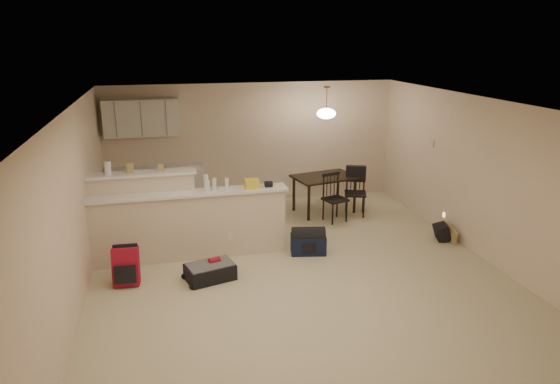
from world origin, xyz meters
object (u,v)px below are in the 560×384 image
object	(u,v)px
black_daypack	(442,232)
dining_table	(324,180)
suitcase	(210,272)
dining_chair_far	(355,192)
navy_duffel	(308,244)
red_backpack	(126,266)
dining_chair_near	(335,198)
pendant_lamp	(326,113)

from	to	relation	value
black_daypack	dining_table	bearing A→B (deg)	56.78
suitcase	dining_chair_far	bearing A→B (deg)	19.29
dining_chair_far	navy_duffel	size ratio (longest dim) A/B	1.67
red_backpack	dining_chair_far	bearing A→B (deg)	28.51
dining_table	dining_chair_near	xyz separation A→B (m)	(0.04, -0.55, -0.20)
dining_table	navy_duffel	distance (m)	2.13
dining_table	red_backpack	world-z (taller)	dining_table
red_backpack	pendant_lamp	bearing A→B (deg)	35.36
black_daypack	suitcase	bearing A→B (deg)	115.16
dining_chair_near	red_backpack	bearing A→B (deg)	-171.51
dining_table	pendant_lamp	bearing A→B (deg)	-115.49
dining_chair_near	dining_chair_far	world-z (taller)	dining_chair_far
dining_table	dining_chair_far	distance (m)	0.65
pendant_lamp	red_backpack	world-z (taller)	pendant_lamp
navy_duffel	suitcase	bearing A→B (deg)	-150.59
red_backpack	dining_chair_near	bearing A→B (deg)	28.52
dining_chair_far	black_daypack	bearing A→B (deg)	-37.63
pendant_lamp	red_backpack	xyz separation A→B (m)	(-3.70, -2.28, -1.72)
red_backpack	navy_duffel	distance (m)	2.85
navy_duffel	dining_chair_far	bearing A→B (deg)	58.54
suitcase	navy_duffel	distance (m)	1.74
red_backpack	navy_duffel	world-z (taller)	red_backpack
navy_duffel	black_daypack	xyz separation A→B (m)	(2.41, 0.00, -0.02)
dining_table	suitcase	distance (m)	3.54
pendant_lamp	dining_chair_far	world-z (taller)	pendant_lamp
pendant_lamp	dining_table	bearing A→B (deg)	75.96
dining_chair_near	red_backpack	world-z (taller)	dining_chair_near
pendant_lamp	navy_duffel	xyz separation A→B (m)	(-0.88, -1.87, -1.84)
dining_chair_near	suitcase	xyz separation A→B (m)	(-2.57, -1.86, -0.35)
navy_duffel	red_backpack	bearing A→B (deg)	-160.72
black_daypack	red_backpack	bearing A→B (deg)	111.94
pendant_lamp	dining_chair_far	size ratio (longest dim) A/B	0.66
dining_table	red_backpack	bearing A→B (deg)	-159.84
dining_chair_far	red_backpack	world-z (taller)	dining_chair_far
pendant_lamp	navy_duffel	distance (m)	2.77
dining_table	red_backpack	xyz separation A→B (m)	(-3.70, -2.28, -0.38)
pendant_lamp	suitcase	world-z (taller)	pendant_lamp
dining_chair_far	suitcase	size ratio (longest dim) A/B	1.39
pendant_lamp	black_daypack	world-z (taller)	pendant_lamp
dining_table	dining_chair_near	size ratio (longest dim) A/B	1.44
pendant_lamp	dining_chair_near	xyz separation A→B (m)	(0.04, -0.55, -1.53)
dining_table	black_daypack	distance (m)	2.47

